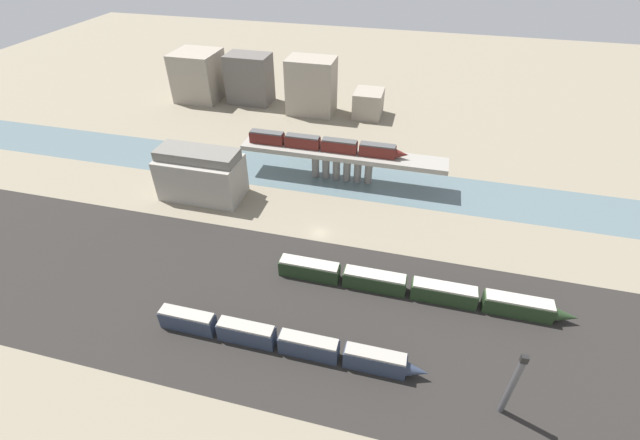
{
  "coord_description": "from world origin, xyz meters",
  "views": [
    {
      "loc": [
        19.66,
        -76.81,
        64.14
      ],
      "look_at": [
        0.0,
        0.59,
        3.48
      ],
      "focal_mm": 24.0,
      "sensor_mm": 36.0,
      "label": 1
    }
  ],
  "objects_px": {
    "signal_tower": "(512,385)",
    "warehouse_building": "(201,174)",
    "train_on_bridge": "(325,144)",
    "train_yard_near": "(283,341)",
    "train_yard_mid": "(417,288)"
  },
  "relations": [
    {
      "from": "train_on_bridge",
      "to": "warehouse_building",
      "type": "relative_size",
      "value": 2.07
    },
    {
      "from": "train_on_bridge",
      "to": "train_yard_mid",
      "type": "bearing_deg",
      "value": -54.25
    },
    {
      "from": "train_on_bridge",
      "to": "warehouse_building",
      "type": "distance_m",
      "value": 33.87
    },
    {
      "from": "train_on_bridge",
      "to": "warehouse_building",
      "type": "height_order",
      "value": "warehouse_building"
    },
    {
      "from": "train_on_bridge",
      "to": "train_yard_mid",
      "type": "height_order",
      "value": "train_on_bridge"
    },
    {
      "from": "train_yard_near",
      "to": "train_yard_mid",
      "type": "distance_m",
      "value": 28.71
    },
    {
      "from": "train_on_bridge",
      "to": "signal_tower",
      "type": "distance_m",
      "value": 74.73
    },
    {
      "from": "train_yard_mid",
      "to": "warehouse_building",
      "type": "bearing_deg",
      "value": 158.43
    },
    {
      "from": "train_yard_near",
      "to": "train_yard_mid",
      "type": "bearing_deg",
      "value": 40.56
    },
    {
      "from": "train_on_bridge",
      "to": "train_yard_near",
      "type": "xyz_separation_m",
      "value": [
        6.71,
        -58.29,
        -8.34
      ]
    },
    {
      "from": "signal_tower",
      "to": "warehouse_building",
      "type": "bearing_deg",
      "value": 148.63
    },
    {
      "from": "train_on_bridge",
      "to": "warehouse_building",
      "type": "bearing_deg",
      "value": -149.94
    },
    {
      "from": "train_yard_near",
      "to": "warehouse_building",
      "type": "bearing_deg",
      "value": 130.83
    },
    {
      "from": "train_yard_mid",
      "to": "signal_tower",
      "type": "relative_size",
      "value": 4.2
    },
    {
      "from": "train_yard_near",
      "to": "signal_tower",
      "type": "height_order",
      "value": "signal_tower"
    }
  ]
}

